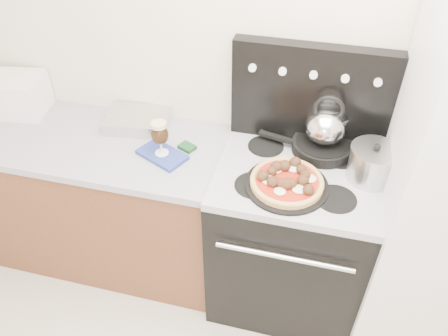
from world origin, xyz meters
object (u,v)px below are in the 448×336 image
(stove_body, at_px, (289,239))
(stock_pot, at_px, (372,165))
(base_cabinet, at_px, (102,202))
(skillet, at_px, (322,146))
(pizza_pan, at_px, (286,185))
(tea_kettle, at_px, (326,124))
(oven_mitt, at_px, (162,155))
(pizza, at_px, (287,180))
(beer_glass, at_px, (160,138))
(toaster_oven, at_px, (14,94))

(stove_body, relative_size, stock_pot, 4.17)
(base_cabinet, bearing_deg, skillet, 7.57)
(stock_pot, bearing_deg, pizza_pan, -157.16)
(pizza_pan, relative_size, tea_kettle, 1.75)
(pizza_pan, height_order, skillet, skillet)
(oven_mitt, height_order, stock_pot, stock_pot)
(stove_body, height_order, pizza, pizza)
(beer_glass, xyz_separation_m, pizza, (0.62, -0.09, -0.06))
(pizza, bearing_deg, skillet, 66.37)
(base_cabinet, height_order, oven_mitt, oven_mitt)
(pizza, bearing_deg, beer_glass, 171.87)
(pizza_pan, xyz_separation_m, tea_kettle, (0.13, 0.30, 0.15))
(skillet, bearing_deg, pizza_pan, -113.63)
(beer_glass, xyz_separation_m, stock_pot, (0.98, 0.06, -0.02))
(beer_glass, relative_size, stock_pot, 0.87)
(pizza, relative_size, skillet, 1.10)
(tea_kettle, distance_m, stock_pot, 0.28)
(beer_glass, relative_size, pizza, 0.56)
(pizza_pan, bearing_deg, skillet, 66.37)
(toaster_oven, bearing_deg, tea_kettle, -9.55)
(base_cabinet, bearing_deg, tea_kettle, 7.57)
(oven_mitt, distance_m, pizza_pan, 0.63)
(stove_body, bearing_deg, base_cabinet, 178.70)
(beer_glass, height_order, pizza, beer_glass)
(base_cabinet, bearing_deg, pizza_pan, -7.63)
(pizza_pan, height_order, stock_pot, stock_pot)
(pizza_pan, bearing_deg, stove_body, 71.17)
(oven_mitt, distance_m, pizza, 0.63)
(base_cabinet, height_order, stove_body, stove_body)
(stock_pot, bearing_deg, oven_mitt, -176.41)
(base_cabinet, xyz_separation_m, pizza, (1.06, -0.14, 0.53))
(base_cabinet, xyz_separation_m, stove_body, (1.10, -0.02, 0.01))
(base_cabinet, bearing_deg, oven_mitt, -6.92)
(pizza, height_order, stock_pot, stock_pot)
(base_cabinet, relative_size, skillet, 4.91)
(beer_glass, distance_m, skillet, 0.79)
(stove_body, height_order, toaster_oven, toaster_oven)
(stock_pot, bearing_deg, skillet, 146.35)
(base_cabinet, bearing_deg, stock_pot, 0.34)
(base_cabinet, height_order, pizza_pan, pizza_pan)
(base_cabinet, bearing_deg, toaster_oven, 163.68)
(stove_body, bearing_deg, oven_mitt, -177.56)
(beer_glass, bearing_deg, oven_mitt, 0.00)
(stove_body, relative_size, tea_kettle, 4.10)
(pizza_pan, distance_m, tea_kettle, 0.36)
(toaster_oven, height_order, pizza, toaster_oven)
(tea_kettle, relative_size, stock_pot, 1.02)
(pizza, relative_size, tea_kettle, 1.52)
(base_cabinet, xyz_separation_m, oven_mitt, (0.44, -0.05, 0.48))
(stove_body, height_order, beer_glass, beer_glass)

